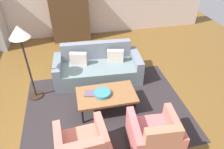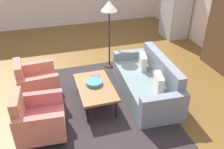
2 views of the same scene
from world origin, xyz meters
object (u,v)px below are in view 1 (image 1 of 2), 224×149
(coffee_table, at_px, (106,95))
(book_stack, at_px, (91,93))
(floor_lamp, at_px, (20,39))
(cabinet, at_px, (70,13))
(fruit_bowl, at_px, (102,93))
(armchair_right, at_px, (155,138))
(couch, at_px, (98,68))

(coffee_table, distance_m, book_stack, 0.32)
(coffee_table, height_order, floor_lamp, floor_lamp)
(cabinet, height_order, floor_lamp, cabinet)
(fruit_bowl, relative_size, floor_lamp, 0.20)
(armchair_right, bearing_deg, cabinet, 107.57)
(armchair_right, relative_size, fruit_bowl, 2.60)
(armchair_right, distance_m, book_stack, 1.53)
(cabinet, distance_m, floor_lamp, 3.02)
(fruit_bowl, height_order, floor_lamp, floor_lamp)
(couch, bearing_deg, fruit_bowl, 89.23)
(couch, xyz_separation_m, floor_lamp, (-1.51, -0.44, 1.16))
(armchair_right, relative_size, cabinet, 0.49)
(couch, height_order, floor_lamp, floor_lamp)
(armchair_right, bearing_deg, book_stack, 130.61)
(couch, relative_size, book_stack, 7.46)
(fruit_bowl, bearing_deg, couch, 85.89)
(armchair_right, xyz_separation_m, cabinet, (-1.10, 4.71, 0.56))
(coffee_table, xyz_separation_m, armchair_right, (0.59, -1.17, -0.05))
(cabinet, bearing_deg, armchair_right, -76.89)
(couch, relative_size, armchair_right, 2.44)
(couch, distance_m, floor_lamp, 1.95)
(coffee_table, height_order, book_stack, book_stack)
(couch, relative_size, coffee_table, 1.79)
(couch, height_order, fruit_bowl, couch)
(cabinet, bearing_deg, floor_lamp, -109.79)
(book_stack, bearing_deg, couch, 74.48)
(book_stack, height_order, floor_lamp, floor_lamp)
(coffee_table, relative_size, fruit_bowl, 3.54)
(coffee_table, height_order, fruit_bowl, fruit_bowl)
(coffee_table, xyz_separation_m, fruit_bowl, (-0.08, 0.00, 0.07))
(coffee_table, bearing_deg, floor_lamp, 153.63)
(armchair_right, bearing_deg, couch, 108.53)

